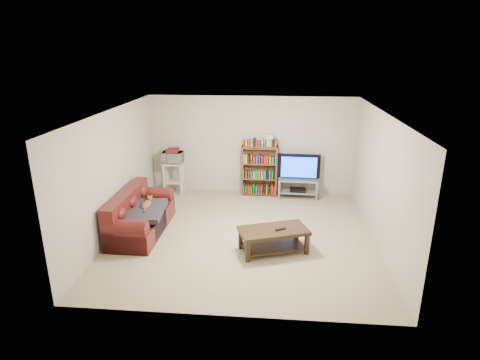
# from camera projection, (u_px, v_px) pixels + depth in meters

# --- Properties ---
(floor) EXTENTS (5.00, 5.00, 0.00)m
(floor) POSITION_uv_depth(u_px,v_px,m) (243.00, 235.00, 7.85)
(floor) COLOR #BBAF8B
(floor) RESTS_ON ground
(ceiling) EXTENTS (5.00, 5.00, 0.00)m
(ceiling) POSITION_uv_depth(u_px,v_px,m) (244.00, 112.00, 7.09)
(ceiling) COLOR white
(ceiling) RESTS_ON ground
(wall_back) EXTENTS (5.00, 0.00, 5.00)m
(wall_back) POSITION_uv_depth(u_px,v_px,m) (252.00, 145.00, 9.83)
(wall_back) COLOR beige
(wall_back) RESTS_ON ground
(wall_front) EXTENTS (5.00, 0.00, 5.00)m
(wall_front) POSITION_uv_depth(u_px,v_px,m) (228.00, 237.00, 5.11)
(wall_front) COLOR beige
(wall_front) RESTS_ON ground
(wall_left) EXTENTS (0.00, 5.00, 5.00)m
(wall_left) POSITION_uv_depth(u_px,v_px,m) (114.00, 173.00, 7.68)
(wall_left) COLOR beige
(wall_left) RESTS_ON ground
(wall_right) EXTENTS (0.00, 5.00, 5.00)m
(wall_right) POSITION_uv_depth(u_px,v_px,m) (381.00, 181.00, 7.26)
(wall_right) COLOR beige
(wall_right) RESTS_ON ground
(sofa) EXTENTS (0.86, 1.94, 0.83)m
(sofa) POSITION_uv_depth(u_px,v_px,m) (138.00, 218.00, 7.91)
(sofa) COLOR #551715
(sofa) RESTS_ON floor
(blanket) EXTENTS (0.82, 1.02, 0.18)m
(blanket) POSITION_uv_depth(u_px,v_px,m) (144.00, 211.00, 7.70)
(blanket) COLOR #2E2A35
(blanket) RESTS_ON sofa
(cat) EXTENTS (0.22, 0.53, 0.16)m
(cat) POSITION_uv_depth(u_px,v_px,m) (146.00, 205.00, 7.85)
(cat) COLOR brown
(cat) RESTS_ON sofa
(coffee_table) EXTENTS (1.34, 0.97, 0.44)m
(coffee_table) POSITION_uv_depth(u_px,v_px,m) (273.00, 236.00, 7.13)
(coffee_table) COLOR black
(coffee_table) RESTS_ON floor
(remote) EXTENTS (0.20, 0.14, 0.02)m
(remote) POSITION_uv_depth(u_px,v_px,m) (281.00, 229.00, 7.06)
(remote) COLOR black
(remote) RESTS_ON coffee_table
(tv_stand) EXTENTS (0.97, 0.46, 0.48)m
(tv_stand) POSITION_uv_depth(u_px,v_px,m) (298.00, 185.00, 9.72)
(tv_stand) COLOR #999EA3
(tv_stand) RESTS_ON floor
(television) EXTENTS (1.03, 0.17, 0.59)m
(television) POSITION_uv_depth(u_px,v_px,m) (299.00, 167.00, 9.57)
(television) COLOR black
(television) RESTS_ON tv_stand
(dvd_player) EXTENTS (0.39, 0.28, 0.06)m
(dvd_player) POSITION_uv_depth(u_px,v_px,m) (298.00, 190.00, 9.76)
(dvd_player) COLOR black
(dvd_player) RESTS_ON tv_stand
(bookshelf) EXTENTS (0.87, 0.29, 1.25)m
(bookshelf) POSITION_uv_depth(u_px,v_px,m) (260.00, 170.00, 9.79)
(bookshelf) COLOR brown
(bookshelf) RESTS_ON floor
(shelf_clutter) EXTENTS (0.64, 0.20, 0.28)m
(shelf_clutter) POSITION_uv_depth(u_px,v_px,m) (264.00, 141.00, 9.57)
(shelf_clutter) COLOR silver
(shelf_clutter) RESTS_ON bookshelf
(microwave_stand) EXTENTS (0.51, 0.38, 0.80)m
(microwave_stand) POSITION_uv_depth(u_px,v_px,m) (174.00, 174.00, 9.93)
(microwave_stand) COLOR silver
(microwave_stand) RESTS_ON floor
(microwave) EXTENTS (0.50, 0.35, 0.27)m
(microwave) POSITION_uv_depth(u_px,v_px,m) (173.00, 157.00, 9.79)
(microwave) COLOR silver
(microwave) RESTS_ON microwave_stand
(game_boxes) EXTENTS (0.30, 0.26, 0.05)m
(game_boxes) POSITION_uv_depth(u_px,v_px,m) (172.00, 151.00, 9.74)
(game_boxes) COLOR maroon
(game_boxes) RESTS_ON microwave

